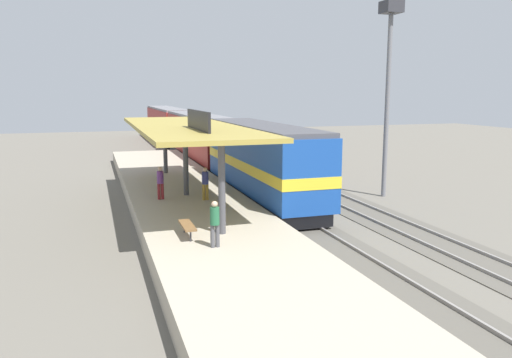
{
  "coord_description": "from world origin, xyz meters",
  "views": [
    {
      "loc": [
        -9.3,
        -26.95,
        6.46
      ],
      "look_at": [
        -1.38,
        -2.38,
        2.0
      ],
      "focal_mm": 35.61,
      "sensor_mm": 36.0,
      "label": 1
    }
  ],
  "objects_px": {
    "person_boarding": "(160,181)",
    "platform_bench": "(187,226)",
    "passenger_carriage_rear": "(167,124)",
    "passenger_carriage_front": "(199,137)",
    "person_waiting": "(215,222)",
    "locomotive": "(262,162)",
    "person_walking": "(205,182)",
    "light_mast": "(389,59)"
  },
  "relations": [
    {
      "from": "passenger_carriage_front",
      "to": "person_walking",
      "type": "distance_m",
      "value": 20.78
    },
    {
      "from": "light_mast",
      "to": "passenger_carriage_front",
      "type": "bearing_deg",
      "value": 112.68
    },
    {
      "from": "locomotive",
      "to": "person_waiting",
      "type": "distance_m",
      "value": 11.76
    },
    {
      "from": "passenger_carriage_rear",
      "to": "light_mast",
      "type": "height_order",
      "value": "light_mast"
    },
    {
      "from": "passenger_carriage_front",
      "to": "person_walking",
      "type": "relative_size",
      "value": 11.7
    },
    {
      "from": "platform_bench",
      "to": "locomotive",
      "type": "xyz_separation_m",
      "value": [
        6.0,
        8.87,
        1.07
      ]
    },
    {
      "from": "platform_bench",
      "to": "passenger_carriage_front",
      "type": "relative_size",
      "value": 0.08
    },
    {
      "from": "platform_bench",
      "to": "passenger_carriage_rear",
      "type": "xyz_separation_m",
      "value": [
        6.0,
        47.67,
        0.97
      ]
    },
    {
      "from": "platform_bench",
      "to": "passenger_carriage_rear",
      "type": "bearing_deg",
      "value": 82.83
    },
    {
      "from": "platform_bench",
      "to": "person_waiting",
      "type": "height_order",
      "value": "person_waiting"
    },
    {
      "from": "locomotive",
      "to": "person_boarding",
      "type": "distance_m",
      "value": 6.29
    },
    {
      "from": "passenger_carriage_rear",
      "to": "person_boarding",
      "type": "distance_m",
      "value": 40.79
    },
    {
      "from": "light_mast",
      "to": "person_boarding",
      "type": "height_order",
      "value": "light_mast"
    },
    {
      "from": "locomotive",
      "to": "passenger_carriage_front",
      "type": "height_order",
      "value": "locomotive"
    },
    {
      "from": "passenger_carriage_rear",
      "to": "person_walking",
      "type": "height_order",
      "value": "passenger_carriage_rear"
    },
    {
      "from": "passenger_carriage_front",
      "to": "person_waiting",
      "type": "relative_size",
      "value": 11.7
    },
    {
      "from": "light_mast",
      "to": "person_waiting",
      "type": "relative_size",
      "value": 6.84
    },
    {
      "from": "platform_bench",
      "to": "person_walking",
      "type": "bearing_deg",
      "value": 71.87
    },
    {
      "from": "person_boarding",
      "to": "platform_bench",
      "type": "bearing_deg",
      "value": -89.42
    },
    {
      "from": "passenger_carriage_front",
      "to": "light_mast",
      "type": "xyz_separation_m",
      "value": [
        7.8,
        -18.66,
        6.08
      ]
    },
    {
      "from": "passenger_carriage_front",
      "to": "person_boarding",
      "type": "distance_m",
      "value": 20.46
    },
    {
      "from": "platform_bench",
      "to": "passenger_carriage_rear",
      "type": "relative_size",
      "value": 0.08
    },
    {
      "from": "passenger_carriage_rear",
      "to": "person_walking",
      "type": "xyz_separation_m",
      "value": [
        -3.88,
        -41.21,
        -0.46
      ]
    },
    {
      "from": "passenger_carriage_rear",
      "to": "person_waiting",
      "type": "distance_m",
      "value": 49.57
    },
    {
      "from": "passenger_carriage_rear",
      "to": "person_boarding",
      "type": "relative_size",
      "value": 11.7
    },
    {
      "from": "passenger_carriage_front",
      "to": "person_walking",
      "type": "bearing_deg",
      "value": -100.77
    },
    {
      "from": "person_waiting",
      "to": "person_walking",
      "type": "distance_m",
      "value": 8.2
    },
    {
      "from": "light_mast",
      "to": "person_boarding",
      "type": "bearing_deg",
      "value": -176.42
    },
    {
      "from": "platform_bench",
      "to": "person_walking",
      "type": "height_order",
      "value": "person_walking"
    },
    {
      "from": "locomotive",
      "to": "person_waiting",
      "type": "bearing_deg",
      "value": -116.75
    },
    {
      "from": "person_waiting",
      "to": "passenger_carriage_front",
      "type": "bearing_deg",
      "value": 79.49
    },
    {
      "from": "person_boarding",
      "to": "person_waiting",
      "type": "bearing_deg",
      "value": -84.97
    },
    {
      "from": "person_walking",
      "to": "passenger_carriage_front",
      "type": "bearing_deg",
      "value": 79.23
    },
    {
      "from": "locomotive",
      "to": "person_walking",
      "type": "xyz_separation_m",
      "value": [
        -3.88,
        -2.41,
        -0.56
      ]
    },
    {
      "from": "passenger_carriage_front",
      "to": "passenger_carriage_rear",
      "type": "xyz_separation_m",
      "value": [
        0.0,
        20.8,
        0.0
      ]
    },
    {
      "from": "platform_bench",
      "to": "light_mast",
      "type": "distance_m",
      "value": 17.54
    },
    {
      "from": "locomotive",
      "to": "passenger_carriage_front",
      "type": "bearing_deg",
      "value": 90.0
    },
    {
      "from": "person_walking",
      "to": "person_waiting",
      "type": "bearing_deg",
      "value": -99.85
    },
    {
      "from": "locomotive",
      "to": "passenger_carriage_rear",
      "type": "bearing_deg",
      "value": 90.0
    },
    {
      "from": "passenger_carriage_front",
      "to": "person_waiting",
      "type": "bearing_deg",
      "value": -100.51
    },
    {
      "from": "passenger_carriage_front",
      "to": "passenger_carriage_rear",
      "type": "height_order",
      "value": "same"
    },
    {
      "from": "locomotive",
      "to": "person_waiting",
      "type": "height_order",
      "value": "locomotive"
    }
  ]
}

